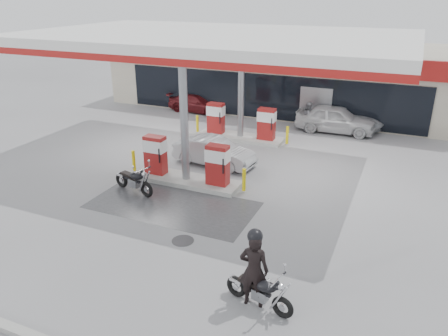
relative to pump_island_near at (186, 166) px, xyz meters
The scene contains 16 objects.
ground 2.12m from the pump_island_near, 90.00° to the right, with size 90.00×90.00×0.00m, color gray.
wet_patch 2.18m from the pump_island_near, 75.96° to the right, with size 6.00×3.00×0.00m, color #4C4C4F.
drain_cover 4.53m from the pump_island_near, 63.43° to the right, with size 0.70×0.70×0.01m, color #38383A.
kerb 9.02m from the pump_island_near, 90.00° to the right, with size 28.00×0.25×0.15m, color gray.
store_building 14.00m from the pump_island_near, 89.98° to the left, with size 22.00×8.22×4.00m.
canopy 5.46m from the pump_island_near, 90.00° to the left, with size 16.00×10.02×5.51m.
pump_island_near is the anchor object (origin of this frame).
pump_island_far 6.00m from the pump_island_near, 90.00° to the left, with size 5.14×1.30×1.78m.
main_motorcycle 7.89m from the pump_island_near, 48.74° to the right, with size 1.89×0.83×0.98m.
biker_main 7.74m from the pump_island_near, 49.60° to the right, with size 0.73×0.48×1.99m, color black.
parked_motorcycle 2.14m from the pump_island_near, 130.34° to the right, with size 2.02×0.93×1.05m.
sedan_white 10.15m from the pump_island_near, 64.98° to the left, with size 1.73×4.31×1.47m, color silver.
attendant 9.27m from the pump_island_near, 71.73° to the left, with size 0.79×0.62×1.63m, color slate.
hatchback_silver 2.22m from the pump_island_near, 83.66° to the left, with size 1.29×3.70×1.22m, color #A3A7AB.
parked_car_left 10.97m from the pump_island_near, 114.23° to the left, with size 1.57×3.87×1.12m, color #541216.
parked_car_right 10.97m from the pump_island_near, 65.77° to the left, with size 2.10×4.55×1.26m, color #A0A3A8.
Camera 1 is at (7.84, -12.25, 7.29)m, focal length 35.00 mm.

